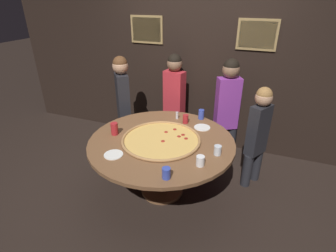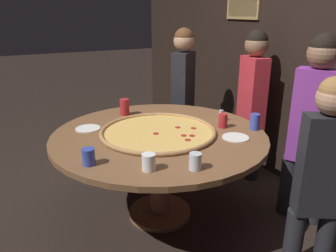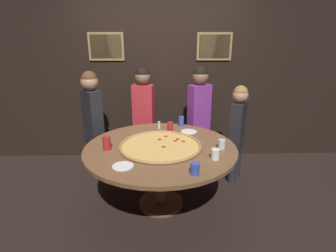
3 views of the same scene
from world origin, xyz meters
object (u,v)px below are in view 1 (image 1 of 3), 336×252
object	(u,v)px
white_plate_right_side	(114,155)
diner_far_left	(258,132)
dining_table	(162,149)
white_plate_left_side	(202,127)
giant_pizza	(161,139)
drink_cup_far_left	(166,173)
drink_cup_centre_back	(218,150)
drink_cup_far_right	(201,114)
drink_cup_near_right	(200,161)
diner_centre_back	(123,100)
diner_far_right	(227,106)
drink_cup_by_shaker	(114,129)
condiment_shaker	(177,115)
diner_side_right	(174,96)
drink_cup_beside_pizza	(186,119)

from	to	relation	value
white_plate_right_side	diner_far_left	world-z (taller)	diner_far_left
dining_table	white_plate_left_side	xyz separation A→B (m)	(0.36, 0.46, 0.13)
giant_pizza	drink_cup_far_left	distance (m)	0.69
drink_cup_centre_back	drink_cup_far_right	world-z (taller)	drink_cup_far_right
drink_cup_near_right	diner_centre_back	bearing A→B (deg)	143.81
white_plate_left_side	diner_far_right	xyz separation A→B (m)	(0.20, 0.57, 0.10)
drink_cup_centre_back	drink_cup_far_right	bearing A→B (deg)	115.68
drink_cup_by_shaker	giant_pizza	bearing A→B (deg)	6.43
condiment_shaker	diner_far_right	size ratio (longest dim) A/B	0.06
giant_pizza	diner_far_left	bearing A→B (deg)	30.60
drink_cup_by_shaker	diner_far_left	bearing A→B (deg)	22.76
drink_cup_centre_back	white_plate_right_side	size ratio (longest dim) A/B	0.52
white_plate_left_side	white_plate_right_side	size ratio (longest dim) A/B	1.01
giant_pizza	diner_side_right	size ratio (longest dim) A/B	0.61
drink_cup_by_shaker	drink_cup_beside_pizza	bearing A→B (deg)	40.61
drink_cup_centre_back	drink_cup_near_right	bearing A→B (deg)	-114.90
white_plate_left_side	diner_side_right	size ratio (longest dim) A/B	0.14
drink_cup_by_shaker	diner_far_left	distance (m)	1.72
dining_table	white_plate_right_side	distance (m)	0.60
drink_cup_far_right	drink_cup_beside_pizza	distance (m)	0.25
white_plate_right_side	diner_side_right	distance (m)	1.62
dining_table	drink_cup_far_left	world-z (taller)	drink_cup_far_left
drink_cup_far_right	drink_cup_by_shaker	bearing A→B (deg)	-136.97
drink_cup_far_left	white_plate_left_side	distance (m)	1.09
white_plate_left_side	diner_far_left	bearing A→B (deg)	10.84
diner_centre_back	drink_cup_far_left	bearing A→B (deg)	-177.02
drink_cup_centre_back	diner_far_right	world-z (taller)	diner_far_right
white_plate_left_side	giant_pizza	bearing A→B (deg)	-126.99
drink_cup_by_shaker	white_plate_right_side	size ratio (longest dim) A/B	0.74
drink_cup_far_left	diner_far_left	bearing A→B (deg)	59.70
drink_cup_centre_back	drink_cup_by_shaker	bearing A→B (deg)	179.95
drink_cup_by_shaker	diner_side_right	bearing A→B (deg)	75.77
drink_cup_centre_back	drink_cup_near_right	xyz separation A→B (m)	(-0.12, -0.25, 0.00)
drink_cup_far_left	diner_centre_back	size ratio (longest dim) A/B	0.07
drink_cup_by_shaker	drink_cup_far_left	bearing A→B (deg)	-32.36
giant_pizza	diner_far_right	bearing A→B (deg)	61.77
drink_cup_centre_back	diner_centre_back	size ratio (longest dim) A/B	0.07
drink_cup_far_left	drink_cup_beside_pizza	world-z (taller)	drink_cup_beside_pizza
drink_cup_far_right	white_plate_right_side	world-z (taller)	drink_cup_far_right
giant_pizza	diner_far_left	world-z (taller)	diner_far_left
drink_cup_by_shaker	drink_cup_beside_pizza	distance (m)	0.91
white_plate_right_side	condiment_shaker	size ratio (longest dim) A/B	2.04
drink_cup_centre_back	diner_far_right	size ratio (longest dim) A/B	0.07
drink_cup_by_shaker	drink_cup_near_right	bearing A→B (deg)	-12.87
drink_cup_centre_back	white_plate_left_side	xyz separation A→B (m)	(-0.30, 0.54, -0.05)
condiment_shaker	drink_cup_centre_back	bearing A→B (deg)	-44.94
dining_table	giant_pizza	world-z (taller)	giant_pizza
diner_far_right	diner_side_right	bearing A→B (deg)	-36.34
drink_cup_centre_back	condiment_shaker	size ratio (longest dim) A/B	1.06
white_plate_left_side	drink_cup_centre_back	bearing A→B (deg)	-61.01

